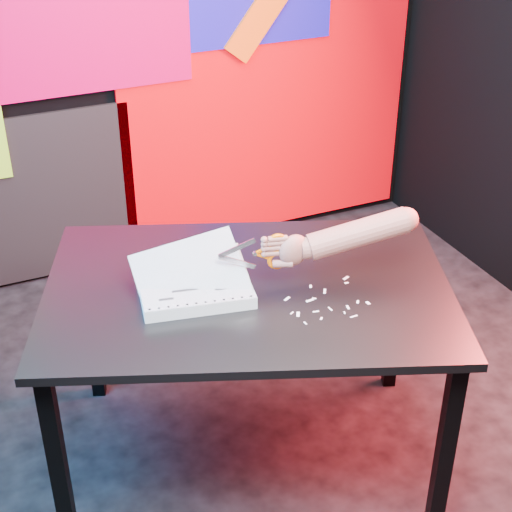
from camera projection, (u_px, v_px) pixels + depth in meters
name	position (u px, v px, depth m)	size (l,w,h in m)	color
room	(280.00, 96.00, 2.37)	(3.01, 3.01, 2.71)	#2A292D
backdrop	(158.00, 81.00, 3.74)	(2.88, 0.05, 2.08)	#EB010B
work_table	(248.00, 306.00, 2.61)	(1.56, 1.30, 0.75)	black
printout_stack	(195.00, 288.00, 2.51)	(0.39, 0.32, 0.19)	silver
scissors	(273.00, 252.00, 2.50)	(0.22, 0.06, 0.13)	silver
hand_forearm	(347.00, 236.00, 2.51)	(0.49, 0.17, 0.18)	#915950
paper_clippings	(325.00, 301.00, 2.49)	(0.28, 0.22, 0.00)	white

